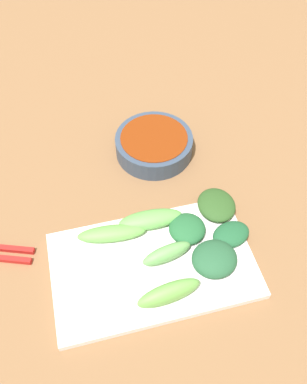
# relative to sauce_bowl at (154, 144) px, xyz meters

# --- Properties ---
(tabletop) EXTENTS (2.10, 2.10, 0.02)m
(tabletop) POSITION_rel_sauce_bowl_xyz_m (0.13, -0.04, -0.03)
(tabletop) COLOR brown
(tabletop) RESTS_ON ground
(sauce_bowl) EXTENTS (0.13, 0.13, 0.04)m
(sauce_bowl) POSITION_rel_sauce_bowl_xyz_m (0.00, 0.00, 0.00)
(sauce_bowl) COLOR #344259
(sauce_bowl) RESTS_ON tabletop
(serving_plate) EXTENTS (0.17, 0.28, 0.01)m
(serving_plate) POSITION_rel_sauce_bowl_xyz_m (0.22, -0.06, -0.01)
(serving_plate) COLOR white
(serving_plate) RESTS_ON tabletop
(broccoli_leafy_0) EXTENTS (0.06, 0.06, 0.02)m
(broccoli_leafy_0) POSITION_rel_sauce_bowl_xyz_m (0.18, 0.00, 0.00)
(broccoli_leafy_0) COLOR #225C32
(broccoli_leafy_0) RESTS_ON serving_plate
(broccoli_stalk_1) EXTENTS (0.04, 0.10, 0.02)m
(broccoli_stalk_1) POSITION_rel_sauce_bowl_xyz_m (0.15, -0.04, 0.00)
(broccoli_stalk_1) COLOR #60A84D
(broccoli_stalk_1) RESTS_ON serving_plate
(broccoli_stalk_2) EXTENTS (0.04, 0.09, 0.03)m
(broccoli_stalk_2) POSITION_rel_sauce_bowl_xyz_m (0.27, -0.05, 0.01)
(broccoli_stalk_2) COLOR #65A649
(broccoli_stalk_2) RESTS_ON serving_plate
(broccoli_stalk_3) EXTENTS (0.03, 0.08, 0.02)m
(broccoli_stalk_3) POSITION_rel_sauce_bowl_xyz_m (0.21, -0.04, 0.00)
(broccoli_stalk_3) COLOR #65A157
(broccoli_stalk_3) RESTS_ON serving_plate
(broccoli_leafy_4) EXTENTS (0.07, 0.07, 0.03)m
(broccoli_leafy_4) POSITION_rel_sauce_bowl_xyz_m (0.24, 0.03, 0.01)
(broccoli_leafy_4) COLOR #255535
(broccoli_leafy_4) RESTS_ON serving_plate
(broccoli_leafy_5) EXTENTS (0.05, 0.07, 0.02)m
(broccoli_leafy_5) POSITION_rel_sauce_bowl_xyz_m (0.20, 0.06, 0.00)
(broccoli_leafy_5) COLOR #1E5431
(broccoli_leafy_5) RESTS_ON serving_plate
(broccoli_stalk_6) EXTENTS (0.04, 0.10, 0.02)m
(broccoli_stalk_6) POSITION_rel_sauce_bowl_xyz_m (0.16, -0.10, 0.00)
(broccoli_stalk_6) COLOR #61A749
(broccoli_stalk_6) RESTS_ON serving_plate
(broccoli_leafy_7) EXTENTS (0.07, 0.06, 0.02)m
(broccoli_leafy_7) POSITION_rel_sauce_bowl_xyz_m (0.15, 0.06, 0.00)
(broccoli_leafy_7) COLOR #2A4D20
(broccoli_leafy_7) RESTS_ON serving_plate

